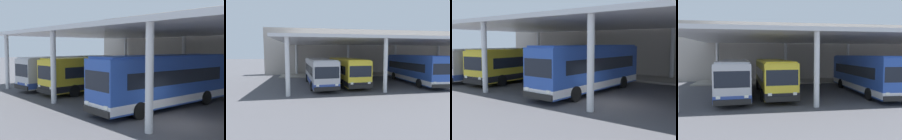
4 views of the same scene
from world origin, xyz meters
TOP-DOWN VIEW (x-y plane):
  - ground_plane at (0.00, 0.00)m, footprint 200.00×200.00m
  - platform_kerb at (0.00, 11.75)m, footprint 42.00×4.50m
  - canopy_shelter at (0.00, 5.50)m, footprint 40.00×17.00m
  - bus_nearest_bay at (-15.32, 2.64)m, footprint 3.24×10.68m
  - bus_second_bay at (-11.87, 3.21)m, footprint 3.11×10.65m
  - bus_middle_bay at (-3.09, 2.49)m, footprint 3.04×11.42m

SIDE VIEW (x-z plane):
  - ground_plane at x=0.00m, z-range 0.00..0.00m
  - platform_kerb at x=0.00m, z-range 0.00..0.18m
  - bus_nearest_bay at x=-15.32m, z-range 0.07..3.24m
  - bus_second_bay at x=-11.87m, z-range 0.07..3.24m
  - bus_middle_bay at x=-3.09m, z-range 0.06..3.63m
  - canopy_shelter at x=0.00m, z-range 2.52..8.07m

